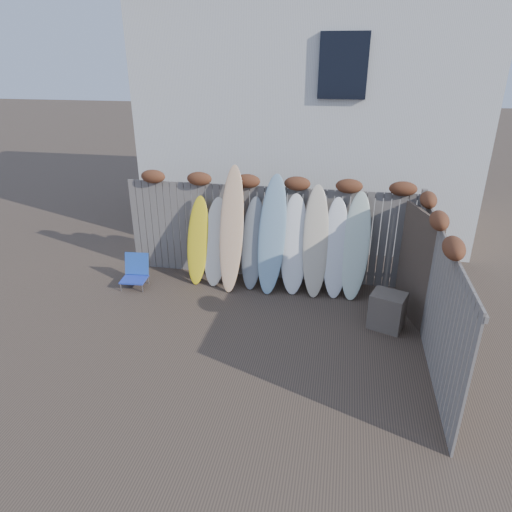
% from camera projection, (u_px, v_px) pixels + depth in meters
% --- Properties ---
extents(ground, '(80.00, 80.00, 0.00)m').
position_uv_depth(ground, '(243.00, 338.00, 7.76)').
color(ground, '#493A2D').
extents(back_fence, '(6.05, 0.28, 2.24)m').
position_uv_depth(back_fence, '(270.00, 225.00, 9.42)').
color(back_fence, slate).
rests_on(back_fence, ground).
extents(right_fence, '(0.28, 4.40, 2.24)m').
position_uv_depth(right_fence, '(435.00, 287.00, 7.00)').
color(right_fence, slate).
rests_on(right_fence, ground).
extents(house, '(8.50, 5.50, 6.33)m').
position_uv_depth(house, '(312.00, 104.00, 12.21)').
color(house, silver).
rests_on(house, ground).
extents(beach_chair, '(0.54, 0.57, 0.66)m').
position_uv_depth(beach_chair, '(136.00, 272.00, 9.42)').
color(beach_chair, blue).
rests_on(beach_chair, ground).
extents(wooden_crate, '(0.69, 0.63, 0.65)m').
position_uv_depth(wooden_crate, '(387.00, 311.00, 7.94)').
color(wooden_crate, brown).
rests_on(wooden_crate, ground).
extents(lattice_panel, '(0.46, 1.30, 2.02)m').
position_uv_depth(lattice_panel, '(417.00, 267.00, 7.96)').
color(lattice_panel, '#4C362E').
rests_on(lattice_panel, ground).
extents(surfboard_0, '(0.48, 0.66, 1.78)m').
position_uv_depth(surfboard_0, '(198.00, 241.00, 9.42)').
color(surfboard_0, yellow).
rests_on(surfboard_0, ground).
extents(surfboard_1, '(0.56, 0.67, 1.78)m').
position_uv_depth(surfboard_1, '(216.00, 242.00, 9.35)').
color(surfboard_1, white).
rests_on(surfboard_1, ground).
extents(surfboard_2, '(0.48, 0.86, 2.45)m').
position_uv_depth(surfboard_2, '(232.00, 229.00, 9.07)').
color(surfboard_2, '#FFA885').
rests_on(surfboard_2, ground).
extents(surfboard_3, '(0.50, 0.67, 1.83)m').
position_uv_depth(surfboard_3, '(253.00, 244.00, 9.21)').
color(surfboard_3, gray).
rests_on(surfboard_3, ground).
extents(surfboard_4, '(0.62, 0.85, 2.30)m').
position_uv_depth(surfboard_4, '(272.00, 235.00, 9.00)').
color(surfboard_4, '#85AAC0').
rests_on(surfboard_4, ground).
extents(surfboard_5, '(0.59, 0.72, 1.94)m').
position_uv_depth(surfboard_5, '(294.00, 245.00, 9.02)').
color(surfboard_5, white).
rests_on(surfboard_5, ground).
extents(surfboard_6, '(0.56, 0.79, 2.13)m').
position_uv_depth(surfboard_6, '(316.00, 242.00, 8.90)').
color(surfboard_6, beige).
rests_on(surfboard_6, ground).
extents(surfboard_7, '(0.55, 0.72, 1.91)m').
position_uv_depth(surfboard_7, '(336.00, 248.00, 8.88)').
color(surfboard_7, white).
rests_on(surfboard_7, ground).
extents(surfboard_8, '(0.58, 0.77, 2.04)m').
position_uv_depth(surfboard_8, '(356.00, 246.00, 8.80)').
color(surfboard_8, silver).
rests_on(surfboard_8, ground).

